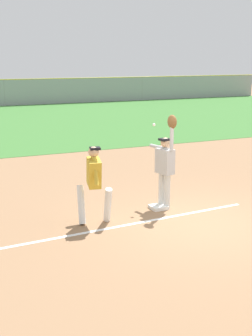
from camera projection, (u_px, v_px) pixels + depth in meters
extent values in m
plane|color=#936D4C|center=(198.00, 223.00, 10.02)|extent=(82.04, 82.04, 0.00)
cube|color=#3D7533|center=(31.00, 121.00, 25.62)|extent=(45.03, 18.26, 0.01)
cube|color=white|center=(158.00, 207.00, 10.95)|extent=(0.39, 0.39, 0.08)
cylinder|color=silver|center=(162.00, 189.00, 11.06)|extent=(0.18, 0.18, 0.85)
cylinder|color=silver|center=(167.00, 191.00, 10.90)|extent=(0.18, 0.18, 0.85)
cube|color=#B7B7B7|center=(165.00, 161.00, 10.80)|extent=(0.35, 0.49, 0.60)
sphere|color=#DBAD84|center=(165.00, 142.00, 10.70)|extent=(0.28, 0.28, 0.23)
cube|color=black|center=(164.00, 139.00, 10.66)|extent=(0.26, 0.24, 0.05)
cylinder|color=#B7B7B7|center=(172.00, 137.00, 10.49)|extent=(0.11, 0.11, 0.62)
cylinder|color=#B7B7B7|center=(159.00, 147.00, 10.90)|extent=(0.23, 0.62, 0.09)
ellipsoid|color=brown|center=(172.00, 122.00, 10.40)|extent=(0.20, 0.30, 0.32)
cylinder|color=white|center=(108.00, 205.00, 9.90)|extent=(0.23, 0.45, 0.85)
cylinder|color=white|center=(81.00, 205.00, 9.93)|extent=(0.23, 0.45, 0.85)
cube|color=gold|center=(94.00, 173.00, 9.74)|extent=(0.35, 0.56, 0.66)
sphere|color=#DBAD84|center=(94.00, 152.00, 9.63)|extent=(0.27, 0.27, 0.23)
cube|color=black|center=(95.00, 148.00, 9.62)|extent=(0.25, 0.24, 0.05)
cylinder|color=gold|center=(92.00, 167.00, 9.93)|extent=(0.16, 0.41, 0.58)
cylinder|color=gold|center=(96.00, 171.00, 9.51)|extent=(0.16, 0.41, 0.58)
sphere|color=white|center=(154.00, 125.00, 10.89)|extent=(0.07, 0.07, 0.07)
cube|color=#93999E|center=(4.00, 93.00, 33.53)|extent=(45.03, 0.06, 1.90)
cylinder|color=yellow|center=(4.00, 80.00, 33.29)|extent=(45.03, 0.06, 0.06)
cylinder|color=gray|center=(4.00, 93.00, 33.53)|extent=(0.08, 0.08, 1.90)
cylinder|color=gray|center=(142.00, 89.00, 37.87)|extent=(0.08, 0.08, 1.90)
cylinder|color=gray|center=(251.00, 85.00, 42.22)|extent=(0.08, 0.08, 1.90)
cube|color=black|center=(3.00, 93.00, 38.10)|extent=(4.47, 2.06, 0.55)
cube|color=#2D333D|center=(3.00, 87.00, 37.99)|extent=(2.26, 1.83, 0.40)
cylinder|color=black|center=(19.00, 95.00, 39.54)|extent=(0.61, 0.24, 0.60)
cylinder|color=black|center=(23.00, 97.00, 37.82)|extent=(0.61, 0.24, 0.60)
cube|color=tan|center=(68.00, 92.00, 39.63)|extent=(4.47, 2.08, 0.55)
cube|color=#2D333D|center=(68.00, 86.00, 39.52)|extent=(2.27, 1.84, 0.40)
cylinder|color=black|center=(82.00, 94.00, 41.07)|extent=(0.61, 0.24, 0.60)
cylinder|color=black|center=(87.00, 95.00, 39.34)|extent=(0.61, 0.24, 0.60)
cylinder|color=black|center=(50.00, 95.00, 40.05)|extent=(0.61, 0.24, 0.60)
cylinder|color=black|center=(54.00, 96.00, 38.33)|extent=(0.61, 0.24, 0.60)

